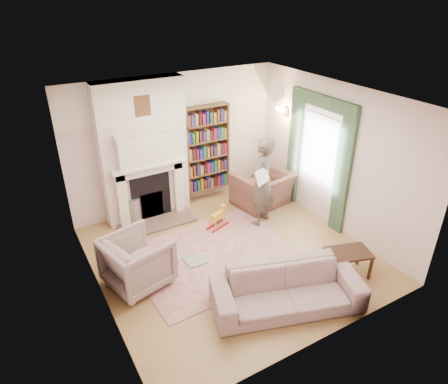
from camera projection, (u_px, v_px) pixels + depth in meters
floor at (231, 255)px, 7.12m from camera, size 4.50×4.50×0.00m
ceiling at (233, 99)px, 5.82m from camera, size 4.50×4.50×0.00m
wall_back at (175, 142)px, 8.20m from camera, size 4.50×0.00×4.50m
wall_front at (329, 258)px, 4.74m from camera, size 4.50×0.00×4.50m
wall_left at (91, 221)px, 5.47m from camera, size 0.00×4.50×4.50m
wall_right at (335, 158)px, 7.47m from camera, size 0.00×4.50×4.50m
fireplace at (144, 153)px, 7.72m from camera, size 1.70×0.58×2.80m
bookcase at (207, 149)px, 8.49m from camera, size 1.00×0.24×1.85m
window at (320, 149)px, 7.74m from camera, size 0.02×0.90×1.30m
curtain_left at (343, 174)px, 7.31m from camera, size 0.07×0.32×2.40m
curtain_right at (294, 149)px, 8.38m from camera, size 0.07×0.32×2.40m
pelmet at (323, 101)px, 7.29m from camera, size 0.09×1.70×0.24m
wall_sconce at (278, 113)px, 8.29m from camera, size 0.20×0.24×0.24m
rug at (214, 255)px, 7.09m from camera, size 2.92×2.31×0.01m
armchair_reading at (262, 189)px, 8.59m from camera, size 1.28×1.16×0.74m
armchair_left at (138, 261)px, 6.26m from camera, size 1.13×1.11×0.85m
sofa at (287, 289)px, 5.84m from camera, size 2.36×1.49×0.64m
man_reading at (262, 182)px, 7.68m from camera, size 0.78×0.67×1.81m
newspaper at (262, 176)px, 7.35m from camera, size 0.41×0.28×0.27m
coffee_table at (347, 263)px, 6.54m from camera, size 0.81×0.65×0.45m
paraffin_heater at (135, 210)px, 7.96m from camera, size 0.31×0.31×0.55m
rocking_horse at (218, 218)px, 7.82m from camera, size 0.53×0.36×0.43m
board_game at (195, 260)px, 6.94m from camera, size 0.35×0.35×0.03m
game_box_lid at (167, 264)px, 6.82m from camera, size 0.39×0.32×0.05m
comic_annuals at (257, 268)px, 6.75m from camera, size 0.74×0.48×0.02m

